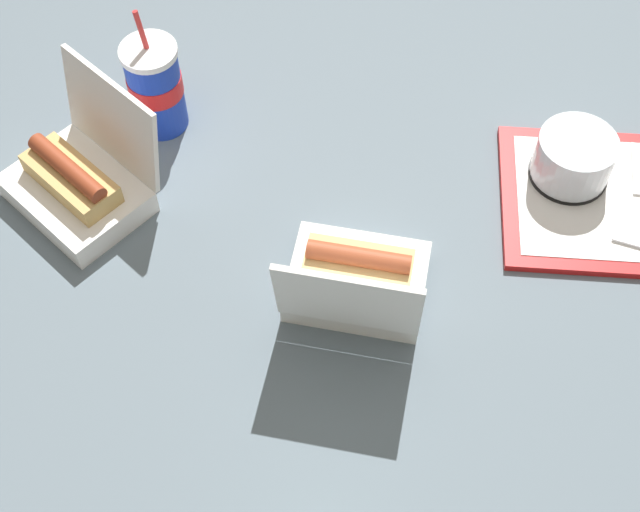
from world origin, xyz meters
The scene contains 6 objects.
ground_plane centered at (0.00, 0.00, 0.00)m, with size 3.20×3.20×0.00m, color slate.
food_tray centered at (-0.40, -0.22, 0.01)m, with size 0.38×0.27×0.01m.
cake_container centered at (-0.31, -0.25, 0.05)m, with size 0.12×0.12×0.08m.
clamshell_hotdog_corner centered at (0.39, -0.14, 0.04)m, with size 0.26×0.26×0.18m.
clamshell_hotdog_front centered at (-0.02, -0.02, 0.04)m, with size 0.20×0.19×0.18m.
soda_cup_corner centered at (0.31, -0.30, 0.08)m, with size 0.09×0.09×0.21m.
Camera 1 is at (-0.04, 0.62, 1.05)m, focal length 50.00 mm.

